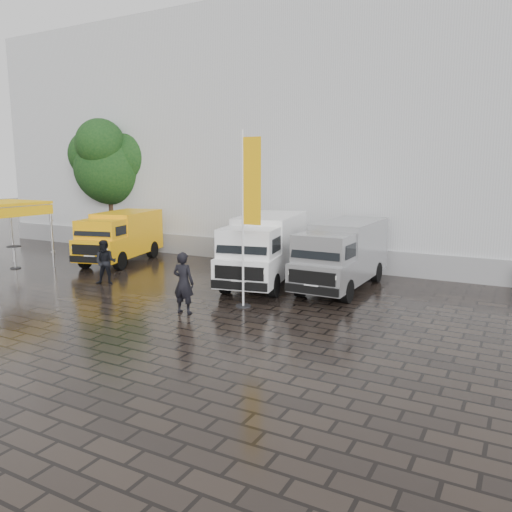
{
  "coord_description": "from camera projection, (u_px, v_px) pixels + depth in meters",
  "views": [
    {
      "loc": [
        8.24,
        -12.5,
        4.35
      ],
      "look_at": [
        0.23,
        2.2,
        1.42
      ],
      "focal_mm": 35.0,
      "sensor_mm": 36.0,
      "label": 1
    }
  ],
  "objects": [
    {
      "name": "ground",
      "position": [
        215.0,
        311.0,
        15.44
      ],
      "size": [
        120.0,
        120.0,
        0.0
      ],
      "primitive_type": "plane",
      "color": "black",
      "rests_on": "ground"
    },
    {
      "name": "exhibition_hall",
      "position": [
        405.0,
        138.0,
        27.3
      ],
      "size": [
        44.0,
        16.0,
        12.0
      ],
      "primitive_type": "cube",
      "color": "silver",
      "rests_on": "ground"
    },
    {
      "name": "hall_plinth",
      "position": [
        357.0,
        260.0,
        21.29
      ],
      "size": [
        44.0,
        0.15,
        1.0
      ],
      "primitive_type": "cube",
      "color": "gray",
      "rests_on": "ground"
    },
    {
      "name": "van_yellow",
      "position": [
        120.0,
        238.0,
        23.3
      ],
      "size": [
        3.12,
        5.38,
        2.34
      ],
      "primitive_type": null,
      "rotation": [
        0.0,
        0.0,
        0.25
      ],
      "color": "#FFAF0D",
      "rests_on": "ground"
    },
    {
      "name": "van_white",
      "position": [
        265.0,
        250.0,
        18.96
      ],
      "size": [
        3.11,
        6.2,
        2.57
      ],
      "primitive_type": null,
      "rotation": [
        0.0,
        0.0,
        0.2
      ],
      "color": "white",
      "rests_on": "ground"
    },
    {
      "name": "van_silver",
      "position": [
        342.0,
        256.0,
        18.15
      ],
      "size": [
        1.92,
        5.62,
        2.43
      ],
      "primitive_type": null,
      "rotation": [
        0.0,
        0.0,
        -0.01
      ],
      "color": "#A1A2A5",
      "rests_on": "ground"
    },
    {
      "name": "flagpole",
      "position": [
        248.0,
        209.0,
        15.33
      ],
      "size": [
        0.88,
        0.5,
        5.52
      ],
      "color": "black",
      "rests_on": "ground"
    },
    {
      "name": "tree",
      "position": [
        112.0,
        163.0,
        27.62
      ],
      "size": [
        4.03,
        4.1,
        7.23
      ],
      "color": "black",
      "rests_on": "ground"
    },
    {
      "name": "cocktail_table",
      "position": [
        15.0,
        257.0,
        21.98
      ],
      "size": [
        0.6,
        0.6,
        1.0
      ],
      "primitive_type": "cylinder",
      "color": "black",
      "rests_on": "ground"
    },
    {
      "name": "person_front",
      "position": [
        183.0,
        283.0,
        15.07
      ],
      "size": [
        0.73,
        0.51,
        1.9
      ],
      "primitive_type": "imported",
      "rotation": [
        0.0,
        0.0,
        3.23
      ],
      "color": "black",
      "rests_on": "ground"
    },
    {
      "name": "person_tent",
      "position": [
        105.0,
        262.0,
        18.92
      ],
      "size": [
        1.04,
        0.97,
        1.7
      ],
      "primitive_type": "imported",
      "rotation": [
        0.0,
        0.0,
        0.52
      ],
      "color": "black",
      "rests_on": "ground"
    }
  ]
}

